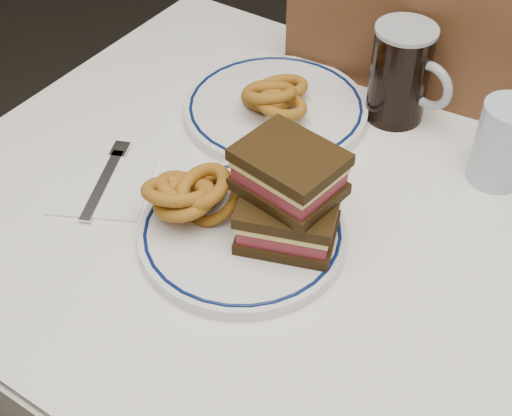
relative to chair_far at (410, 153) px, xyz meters
The scene contains 11 objects.
dining_table 0.50m from the chair_far, 76.44° to the right, with size 1.27×0.87×0.75m.
chair_far is the anchor object (origin of this frame).
main_plate 0.61m from the chair_far, 92.77° to the right, with size 0.28×0.28×0.02m.
reuben_sandwich 0.62m from the chair_far, 87.27° to the right, with size 0.16×0.14×0.13m.
onion_rings_main 0.64m from the chair_far, 100.27° to the right, with size 0.13×0.14×0.11m.
ketchup_ramekin 0.56m from the chair_far, 96.85° to the right, with size 0.06×0.06×0.04m.
beer_mug 0.36m from the chair_far, 82.78° to the right, with size 0.14×0.10×0.16m.
water_glass 0.44m from the chair_far, 49.45° to the right, with size 0.08×0.08×0.13m, color #A1BCD0.
far_plate 0.41m from the chair_far, 115.41° to the right, with size 0.30×0.30×0.02m.
onion_rings_far 0.43m from the chair_far, 114.36° to the right, with size 0.14×0.14×0.08m.
napkin_fork 0.68m from the chair_far, 113.80° to the right, with size 0.18×0.19×0.01m.
Camera 1 is at (0.25, -0.64, 1.46)m, focal length 50.00 mm.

